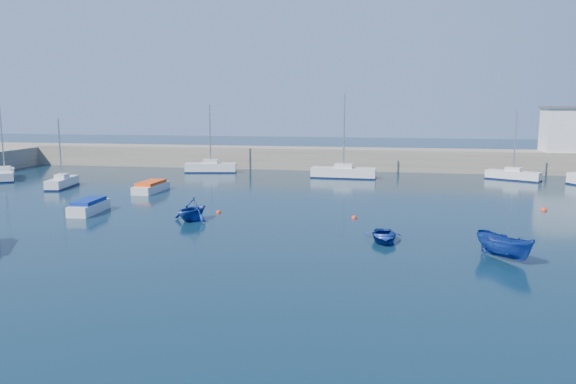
% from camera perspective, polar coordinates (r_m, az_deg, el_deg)
% --- Properties ---
extents(ground, '(220.00, 220.00, 0.00)m').
position_cam_1_polar(ground, '(26.57, -5.79, -9.24)').
color(ground, '#0B2333').
rests_on(ground, ground).
extents(back_wall, '(96.00, 4.50, 2.60)m').
position_cam_1_polar(back_wall, '(70.94, 4.33, 3.41)').
color(back_wall, gray).
rests_on(back_wall, ground).
extents(sailboat_3, '(2.18, 5.20, 6.74)m').
position_cam_1_polar(sailboat_3, '(59.54, -21.96, 0.93)').
color(sailboat_3, silver).
rests_on(sailboat_3, ground).
extents(sailboat_4, '(5.09, 6.22, 8.29)m').
position_cam_1_polar(sailboat_4, '(68.44, -26.81, 1.61)').
color(sailboat_4, silver).
rests_on(sailboat_4, ground).
extents(sailboat_5, '(6.21, 2.70, 8.02)m').
position_cam_1_polar(sailboat_5, '(67.79, -7.85, 2.51)').
color(sailboat_5, silver).
rests_on(sailboat_5, ground).
extents(sailboat_6, '(7.17, 2.30, 9.29)m').
position_cam_1_polar(sailboat_6, '(62.58, 5.66, 2.01)').
color(sailboat_6, silver).
rests_on(sailboat_6, ground).
extents(sailboat_7, '(5.67, 3.98, 7.40)m').
position_cam_1_polar(sailboat_7, '(65.34, 21.89, 1.62)').
color(sailboat_7, silver).
rests_on(sailboat_7, ground).
extents(motorboat_1, '(1.78, 4.39, 1.06)m').
position_cam_1_polar(motorboat_1, '(45.29, -19.57, -1.38)').
color(motorboat_1, silver).
rests_on(motorboat_1, ground).
extents(motorboat_2, '(1.82, 4.87, 0.99)m').
position_cam_1_polar(motorboat_2, '(54.25, -13.75, 0.52)').
color(motorboat_2, silver).
rests_on(motorboat_2, ground).
extents(dinghy_center, '(2.46, 3.31, 0.66)m').
position_cam_1_polar(dinghy_center, '(34.56, 9.70, -4.42)').
color(dinghy_center, navy).
rests_on(dinghy_center, ground).
extents(dinghy_left, '(3.52, 3.79, 1.63)m').
position_cam_1_polar(dinghy_left, '(40.48, -9.74, -1.73)').
color(dinghy_left, navy).
rests_on(dinghy_left, ground).
extents(dinghy_right, '(3.34, 3.73, 1.41)m').
position_cam_1_polar(dinghy_right, '(32.29, 21.16, -5.19)').
color(dinghy_right, navy).
rests_on(dinghy_right, ground).
extents(buoy_1, '(0.40, 0.40, 0.40)m').
position_cam_1_polar(buoy_1, '(41.07, 6.74, -2.66)').
color(buoy_1, red).
rests_on(buoy_1, ground).
extents(buoy_3, '(0.39, 0.39, 0.39)m').
position_cam_1_polar(buoy_3, '(43.09, -7.08, -2.11)').
color(buoy_3, red).
rests_on(buoy_3, ground).
extents(buoy_4, '(0.50, 0.50, 0.50)m').
position_cam_1_polar(buoy_4, '(48.00, 24.55, -1.72)').
color(buoy_4, red).
rests_on(buoy_4, ground).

